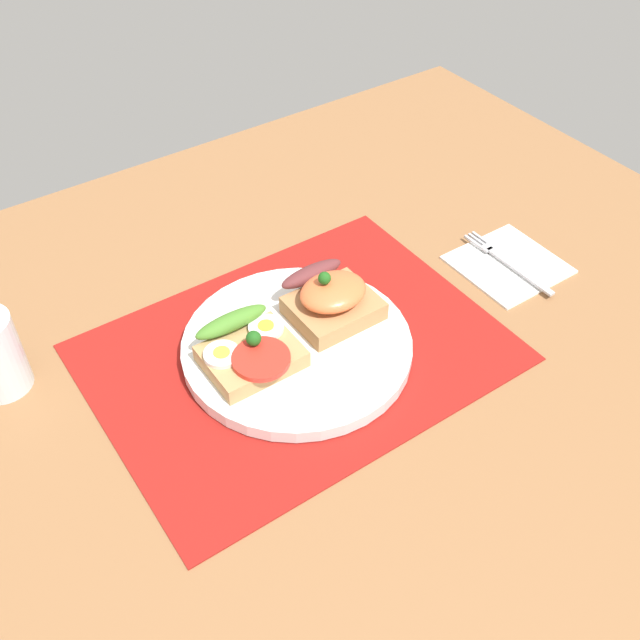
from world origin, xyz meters
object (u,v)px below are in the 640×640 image
at_px(napkin, 508,264).
at_px(fork, 506,261).
at_px(plate, 297,346).
at_px(sandwich_egg_tomato, 250,351).
at_px(sandwich_salmon, 331,298).

height_order(napkin, fork, fork).
height_order(plate, sandwich_egg_tomato, sandwich_egg_tomato).
xyz_separation_m(sandwich_salmon, napkin, (0.24, -0.04, -0.04)).
distance_m(napkin, fork, 0.01).
height_order(sandwich_egg_tomato, sandwich_salmon, sandwich_salmon).
height_order(plate, sandwich_salmon, sandwich_salmon).
xyz_separation_m(sandwich_egg_tomato, sandwich_salmon, (0.11, 0.01, 0.01)).
distance_m(plate, sandwich_salmon, 0.06).
height_order(sandwich_egg_tomato, napkin, sandwich_egg_tomato).
relative_size(plate, sandwich_salmon, 2.67).
relative_size(plate, napkin, 2.06).
bearing_deg(plate, sandwich_salmon, 15.91).
bearing_deg(fork, sandwich_egg_tomato, 176.28).
relative_size(plate, sandwich_egg_tomato, 2.50).
xyz_separation_m(plate, sandwich_salmon, (0.06, 0.02, 0.03)).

